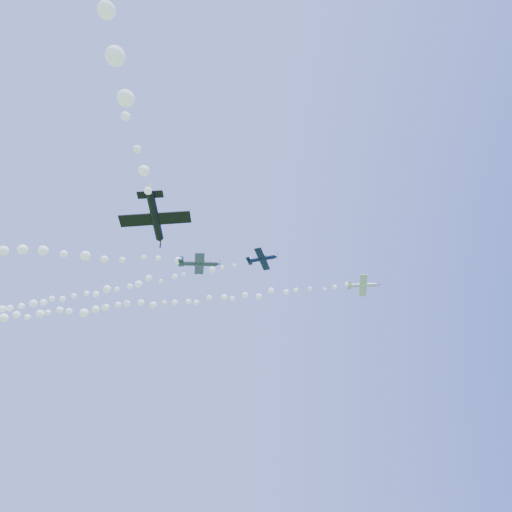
{
  "coord_description": "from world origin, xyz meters",
  "views": [
    {
      "loc": [
        -3.16,
        -56.05,
        2.0
      ],
      "look_at": [
        3.95,
        -6.13,
        46.67
      ],
      "focal_mm": 30.0,
      "sensor_mm": 36.0,
      "label": 1
    }
  ],
  "objects": [
    {
      "name": "plane_white",
      "position": [
        25.39,
        3.47,
        50.52
      ],
      "size": [
        6.07,
        6.45,
        2.19
      ],
      "rotation": [
        -0.03,
        0.06,
        -0.28
      ],
      "color": "silver"
    },
    {
      "name": "plane_navy",
      "position": [
        6.25,
        1.92,
        53.33
      ],
      "size": [
        5.96,
        6.31,
        2.0
      ],
      "rotation": [
        0.01,
        0.03,
        -0.43
      ],
      "color": "#0C1538"
    },
    {
      "name": "smoke_trail_white",
      "position": [
        -18.12,
        15.99,
        50.23
      ],
      "size": [
        83.61,
        25.66,
        2.66
      ],
      "primitive_type": null,
      "color": "white"
    },
    {
      "name": "plane_grey",
      "position": [
        -4.75,
        -6.32,
        43.91
      ],
      "size": [
        6.7,
        6.75,
        2.12
      ],
      "rotation": [
        0.23,
        -0.08,
        -0.02
      ],
      "color": "#363C4E"
    },
    {
      "name": "smoke_trail_navy",
      "position": [
        -27.44,
        17.38,
        53.13
      ],
      "size": [
        64.26,
        30.69,
        2.46
      ],
      "primitive_type": null,
      "color": "white"
    },
    {
      "name": "plane_black",
      "position": [
        -9.21,
        -24.28,
        34.38
      ],
      "size": [
        7.46,
        7.0,
        2.83
      ],
      "rotation": [
        -0.09,
        0.1,
        1.41
      ],
      "color": "black"
    }
  ]
}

